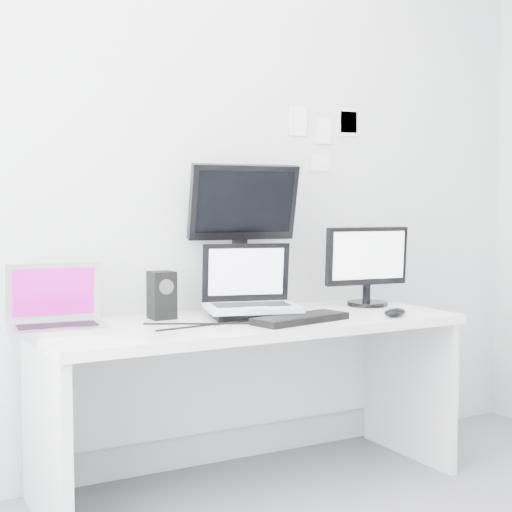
# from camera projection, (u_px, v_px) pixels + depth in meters

# --- Properties ---
(back_wall) EXTENTS (3.60, 0.00, 3.60)m
(back_wall) POSITION_uv_depth(u_px,v_px,m) (214.00, 175.00, 3.53)
(back_wall) COLOR #BBBDC0
(back_wall) RESTS_ON ground
(desk) EXTENTS (1.80, 0.70, 0.73)m
(desk) POSITION_uv_depth(u_px,v_px,m) (250.00, 403.00, 3.30)
(desk) COLOR white
(desk) RESTS_ON ground
(macbook) EXTENTS (0.39, 0.31, 0.27)m
(macbook) POSITION_uv_depth(u_px,v_px,m) (57.00, 297.00, 2.94)
(macbook) COLOR silver
(macbook) RESTS_ON desk
(speaker) EXTENTS (0.11, 0.11, 0.20)m
(speaker) POSITION_uv_depth(u_px,v_px,m) (162.00, 295.00, 3.27)
(speaker) COLOR black
(speaker) RESTS_ON desk
(dell_laptop) EXTENTS (0.46, 0.40, 0.33)m
(dell_laptop) POSITION_uv_depth(u_px,v_px,m) (252.00, 280.00, 3.30)
(dell_laptop) COLOR silver
(dell_laptop) RESTS_ON desk
(rear_monitor) EXTENTS (0.52, 0.24, 0.69)m
(rear_monitor) POSITION_uv_depth(u_px,v_px,m) (242.00, 236.00, 3.51)
(rear_monitor) COLOR black
(rear_monitor) RESTS_ON desk
(samsung_monitor) EXTENTS (0.45, 0.24, 0.39)m
(samsung_monitor) POSITION_uv_depth(u_px,v_px,m) (368.00, 265.00, 3.68)
(samsung_monitor) COLOR black
(samsung_monitor) RESTS_ON desk
(keyboard) EXTENTS (0.45, 0.24, 0.03)m
(keyboard) POSITION_uv_depth(u_px,v_px,m) (300.00, 319.00, 3.19)
(keyboard) COLOR black
(keyboard) RESTS_ON desk
(mouse) EXTENTS (0.14, 0.12, 0.04)m
(mouse) POSITION_uv_depth(u_px,v_px,m) (395.00, 312.00, 3.33)
(mouse) COLOR black
(mouse) RESTS_ON desk
(wall_note_0) EXTENTS (0.10, 0.00, 0.14)m
(wall_note_0) POSITION_uv_depth(u_px,v_px,m) (298.00, 121.00, 3.73)
(wall_note_0) COLOR white
(wall_note_0) RESTS_ON back_wall
(wall_note_1) EXTENTS (0.09, 0.00, 0.13)m
(wall_note_1) POSITION_uv_depth(u_px,v_px,m) (324.00, 131.00, 3.80)
(wall_note_1) COLOR white
(wall_note_1) RESTS_ON back_wall
(wall_note_2) EXTENTS (0.10, 0.00, 0.14)m
(wall_note_2) POSITION_uv_depth(u_px,v_px,m) (349.00, 122.00, 3.87)
(wall_note_2) COLOR white
(wall_note_2) RESTS_ON back_wall
(wall_note_3) EXTENTS (0.11, 0.00, 0.08)m
(wall_note_3) POSITION_uv_depth(u_px,v_px,m) (320.00, 163.00, 3.80)
(wall_note_3) COLOR white
(wall_note_3) RESTS_ON back_wall
(wall_note_4) EXTENTS (0.11, 0.00, 0.11)m
(wall_note_4) POSITION_uv_depth(u_px,v_px,m) (348.00, 122.00, 3.87)
(wall_note_4) COLOR white
(wall_note_4) RESTS_ON back_wall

